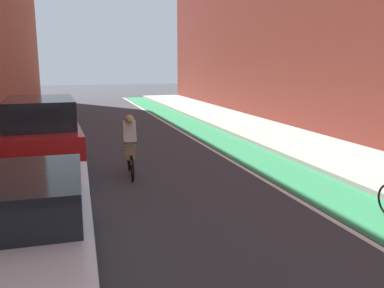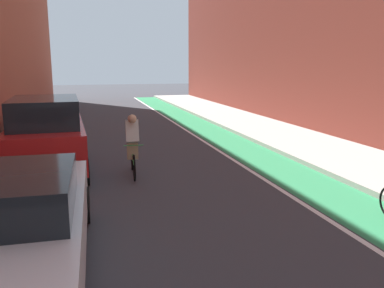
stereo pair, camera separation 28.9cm
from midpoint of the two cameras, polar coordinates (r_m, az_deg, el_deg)
name	(u,v)px [view 1 (the left image)]	position (r m, az deg, el deg)	size (l,w,h in m)	color
ground_plane	(151,162)	(11.86, -6.51, -2.55)	(93.54, 93.54, 0.00)	#38383D
bike_lane_paint	(226,143)	(14.61, 4.39, 0.14)	(1.60, 42.52, 0.00)	#2D8451
lane_divider_stripe	(203,144)	(14.31, 1.03, -0.06)	(0.12, 42.52, 0.00)	white
sidewalk_right	(284,138)	(15.62, 12.51, 0.89)	(3.15, 42.52, 0.14)	#A8A59E
parked_sedan_white	(18,228)	(5.70, -24.95, -10.79)	(1.99, 4.73, 1.53)	silver
parked_suv_red	(42,135)	(11.19, -21.32, 1.23)	(2.07, 4.53, 1.98)	red
cyclist_far	(130,145)	(10.29, -9.68, -0.16)	(0.48, 1.71, 1.61)	black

